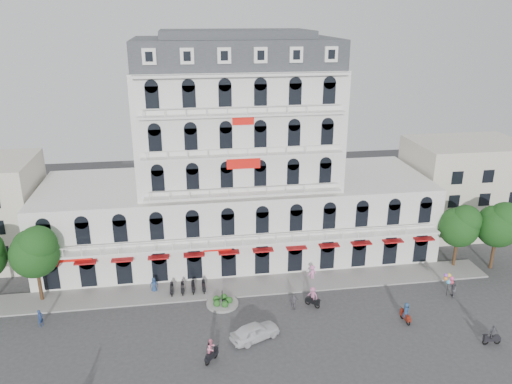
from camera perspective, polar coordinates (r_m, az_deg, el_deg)
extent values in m
plane|color=#38383A|center=(46.61, 0.64, -16.38)|extent=(120.00, 120.00, 0.00)
cube|color=gray|center=(54.00, -0.92, -10.72)|extent=(53.00, 4.00, 0.16)
cube|color=silver|center=(60.02, -2.11, -2.73)|extent=(45.00, 14.00, 9.00)
cube|color=silver|center=(56.71, -2.25, 7.59)|extent=(22.00, 12.00, 13.00)
cube|color=#2D3035|center=(55.56, -2.36, 15.67)|extent=(21.56, 11.76, 3.00)
cube|color=#2D3035|center=(55.45, -2.39, 17.63)|extent=(15.84, 8.64, 0.80)
cube|color=#A51416|center=(53.67, -1.16, -6.76)|extent=(40.50, 1.00, 0.15)
cube|color=red|center=(51.44, -1.43, 3.43)|extent=(3.50, 0.10, 1.40)
cube|color=beige|center=(70.92, 22.51, 0.62)|extent=(14.00, 10.00, 12.00)
cylinder|color=gray|center=(51.17, -3.86, -12.61)|extent=(3.20, 3.20, 0.24)
cylinder|color=black|center=(50.76, -3.89, -11.86)|extent=(0.08, 0.08, 1.40)
sphere|color=#25551C|center=(51.04, -3.07, -12.24)|extent=(0.70, 0.70, 0.70)
sphere|color=#25551C|center=(51.57, -3.69, -11.89)|extent=(0.70, 0.70, 0.70)
sphere|color=#25551C|center=(51.32, -4.55, -12.09)|extent=(0.70, 0.70, 0.70)
sphere|color=#25551C|center=(50.63, -4.50, -12.57)|extent=(0.70, 0.70, 0.70)
sphere|color=#25551C|center=(50.44, -3.58, -12.68)|extent=(0.70, 0.70, 0.70)
cylinder|color=#382314|center=(55.23, -23.48, -9.66)|extent=(0.36, 0.36, 3.74)
sphere|color=#113813|center=(53.73, -23.97, -6.49)|extent=(4.76, 4.76, 4.76)
sphere|color=#113813|center=(52.88, -23.69, -5.54)|extent=(3.74, 3.74, 3.74)
sphere|color=#113813|center=(53.82, -24.41, -5.70)|extent=(3.40, 3.40, 3.40)
cylinder|color=#382314|center=(61.59, 21.80, -6.47)|extent=(0.36, 0.36, 3.43)
sphere|color=#113813|center=(60.34, 22.17, -3.80)|extent=(4.37, 4.37, 4.37)
sphere|color=#113813|center=(59.99, 22.85, -2.99)|extent=(3.43, 3.43, 3.43)
sphere|color=#113813|center=(60.15, 21.78, -3.18)|extent=(3.12, 3.12, 3.12)
cylinder|color=#382314|center=(62.86, 25.43, -6.36)|extent=(0.36, 0.36, 3.65)
sphere|color=#113813|center=(61.58, 25.89, -3.58)|extent=(4.65, 4.65, 4.65)
sphere|color=#113813|center=(61.25, 26.57, -2.72)|extent=(3.65, 3.65, 3.65)
sphere|color=#113813|center=(61.34, 25.52, -2.93)|extent=(3.32, 3.32, 3.32)
imported|color=white|center=(46.12, -0.12, -15.63)|extent=(4.92, 3.49, 1.56)
cube|color=black|center=(43.94, -5.11, -18.16)|extent=(1.25, 1.36, 0.35)
torus|color=black|center=(44.44, -4.65, -18.08)|extent=(0.49, 0.53, 0.60)
torus|color=black|center=(43.77, -5.56, -18.80)|extent=(0.49, 0.53, 0.60)
imported|color=pink|center=(43.46, -5.14, -17.36)|extent=(1.06, 1.08, 1.75)
cube|color=maroon|center=(50.39, 16.70, -13.49)|extent=(0.52, 1.53, 0.35)
torus|color=black|center=(50.92, 16.34, -13.44)|extent=(0.19, 0.61, 0.60)
torus|color=black|center=(50.16, 17.00, -14.07)|extent=(0.19, 0.61, 0.60)
imported|color=navy|center=(50.02, 16.78, -12.83)|extent=(0.59, 0.82, 1.58)
cube|color=black|center=(50.10, 25.35, -14.93)|extent=(1.52, 0.44, 0.35)
torus|color=black|center=(49.99, 24.74, -15.29)|extent=(0.61, 0.16, 0.60)
torus|color=black|center=(50.51, 25.86, -15.09)|extent=(0.61, 0.16, 0.60)
imported|color=#595961|center=(49.75, 25.46, -14.31)|extent=(0.90, 0.42, 1.50)
cube|color=black|center=(50.88, 6.46, -12.33)|extent=(1.30, 1.32, 0.35)
torus|color=black|center=(50.80, 6.99, -12.78)|extent=(0.50, 0.51, 0.60)
torus|color=black|center=(51.26, 5.91, -12.40)|extent=(0.50, 0.51, 0.60)
imported|color=#C66999|center=(50.49, 6.49, -11.61)|extent=(1.23, 1.24, 1.71)
imported|color=navy|center=(53.83, -11.59, -10.36)|extent=(0.82, 0.55, 1.64)
imported|color=#5E5C64|center=(50.14, 4.32, -12.37)|extent=(1.05, 0.55, 1.71)
imported|color=pink|center=(55.32, 6.45, -9.14)|extent=(1.23, 0.93, 1.69)
imported|color=navy|center=(51.68, -23.43, -13.10)|extent=(0.65, 0.74, 1.69)
imported|color=#525259|center=(55.62, 21.54, -10.31)|extent=(0.88, 1.02, 1.79)
cylinder|color=black|center=(55.60, 21.04, -10.13)|extent=(0.04, 0.04, 2.00)
sphere|color=#E54C99|center=(55.29, 21.48, -9.18)|extent=(0.44, 0.44, 0.44)
sphere|color=yellow|center=(55.34, 21.20, -8.86)|extent=(0.44, 0.44, 0.44)
sphere|color=#994CD8|center=(55.17, 20.88, -8.89)|extent=(0.44, 0.44, 0.44)
sphere|color=orange|center=(54.94, 20.85, -9.24)|extent=(0.44, 0.44, 0.44)
sphere|color=#4CB2E5|center=(54.91, 21.14, -9.57)|extent=(0.44, 0.44, 0.44)
sphere|color=#D8334C|center=(55.10, 21.45, -9.56)|extent=(0.44, 0.44, 0.44)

